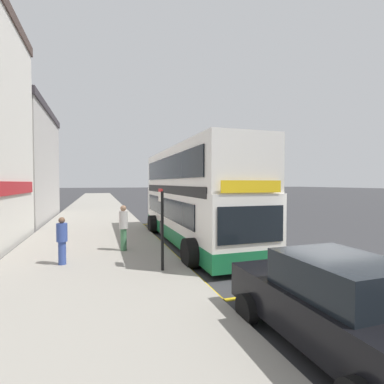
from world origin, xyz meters
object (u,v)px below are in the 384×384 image
double_decker_bus (193,199)px  pedestrian_further_back (123,226)px  parked_car_white_across (224,204)px  bus_stop_sign (162,221)px  pedestrian_waiting_near_sign (62,239)px  parked_car_black_behind (337,305)px

double_decker_bus → pedestrian_further_back: (-3.32, -1.29, -0.94)m
double_decker_bus → parked_car_white_across: 14.38m
parked_car_white_across → pedestrian_further_back: bearing=-128.3°
double_decker_bus → bus_stop_sign: double_decker_bus is taller
parked_car_white_across → pedestrian_waiting_near_sign: pedestrian_waiting_near_sign is taller
pedestrian_waiting_near_sign → pedestrian_further_back: bearing=32.9°
parked_car_black_behind → bus_stop_sign: bearing=112.6°
double_decker_bus → pedestrian_waiting_near_sign: size_ratio=7.00×
double_decker_bus → bus_stop_sign: size_ratio=4.37×
bus_stop_sign → parked_car_white_across: bearing=59.6°
pedestrian_waiting_near_sign → bus_stop_sign: bearing=-27.3°
double_decker_bus → pedestrian_waiting_near_sign: double_decker_bus is taller
pedestrian_further_back → bus_stop_sign: bearing=-72.3°
bus_stop_sign → pedestrian_waiting_near_sign: (-3.00, 1.55, -0.65)m
parked_car_black_behind → pedestrian_waiting_near_sign: bearing=128.7°
parked_car_black_behind → pedestrian_waiting_near_sign: 8.12m
parked_car_white_across → pedestrian_further_back: pedestrian_further_back is taller
pedestrian_waiting_near_sign → pedestrian_further_back: (2.08, 1.35, 0.14)m
parked_car_black_behind → pedestrian_further_back: 8.32m
bus_stop_sign → pedestrian_waiting_near_sign: bus_stop_sign is taller
bus_stop_sign → pedestrian_further_back: bearing=107.7°
bus_stop_sign → pedestrian_waiting_near_sign: 3.44m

